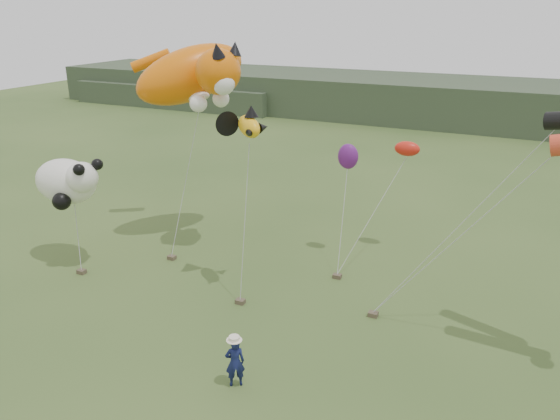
# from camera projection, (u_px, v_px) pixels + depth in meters

# --- Properties ---
(ground) EXTENTS (120.00, 120.00, 0.00)m
(ground) POSITION_uv_depth(u_px,v_px,m) (217.00, 372.00, 17.24)
(ground) COLOR #385123
(ground) RESTS_ON ground
(headland) EXTENTS (90.00, 13.00, 4.00)m
(headland) POSITION_uv_depth(u_px,v_px,m) (417.00, 100.00, 55.77)
(headland) COLOR #2D3D28
(headland) RESTS_ON ground
(festival_attendant) EXTENTS (0.71, 0.66, 1.63)m
(festival_attendant) POSITION_uv_depth(u_px,v_px,m) (235.00, 362.00, 16.37)
(festival_attendant) COLOR #121844
(festival_attendant) RESTS_ON ground
(sandbag_anchors) EXTENTS (12.76, 4.54, 0.18)m
(sandbag_anchors) POSITION_uv_depth(u_px,v_px,m) (236.00, 283.00, 22.63)
(sandbag_anchors) COLOR brown
(sandbag_anchors) RESTS_ON ground
(cat_kite) EXTENTS (7.02, 5.90, 3.76)m
(cat_kite) POSITION_uv_depth(u_px,v_px,m) (196.00, 75.00, 24.84)
(cat_kite) COLOR orange
(cat_kite) RESTS_ON ground
(fish_kite) EXTENTS (2.66, 1.74, 1.27)m
(fish_kite) POSITION_uv_depth(u_px,v_px,m) (240.00, 124.00, 20.57)
(fish_kite) COLOR yellow
(fish_kite) RESTS_ON ground
(panda_kite) EXTENTS (3.50, 2.26, 2.17)m
(panda_kite) POSITION_uv_depth(u_px,v_px,m) (68.00, 181.00, 23.67)
(panda_kite) COLOR white
(panda_kite) RESTS_ON ground
(misc_kites) EXTENTS (3.30, 2.26, 1.14)m
(misc_kites) POSITION_uv_depth(u_px,v_px,m) (374.00, 153.00, 24.38)
(misc_kites) COLOR red
(misc_kites) RESTS_ON ground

